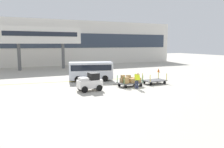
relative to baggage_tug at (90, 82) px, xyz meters
The scene contains 11 objects.
ground_plane 3.70m from the baggage_tug, 19.89° to the right, with size 120.00×120.00×0.00m, color #B2ADA0.
apron_lead_line 5.49m from the baggage_tug, 89.65° to the left, with size 16.35×0.20×0.01m, color yellow.
terminal_building 25.24m from the baggage_tug, 82.16° to the left, with size 48.17×2.51×8.66m.
jet_bridge 19.61m from the baggage_tug, 100.03° to the left, with size 14.54×3.00×6.76m.
baggage_tug is the anchor object (origin of this frame).
baggage_cart_lead 4.18m from the baggage_tug, ahead, with size 3.03×1.52×1.13m.
baggage_cart_middle 7.17m from the baggage_tug, ahead, with size 3.03×1.52×1.10m.
baggage_handler 4.34m from the baggage_tug, 13.43° to the right, with size 0.41×0.45×1.56m.
shuttle_van 5.39m from the baggage_tug, 70.09° to the left, with size 5.12×3.00×2.10m.
safety_cone_near 15.50m from the baggage_tug, 30.62° to the left, with size 0.36×0.36×0.55m, color #EA590F.
safety_cone_far 10.37m from the baggage_tug, 63.65° to the left, with size 0.36×0.36×0.55m, color orange.
Camera 1 is at (-9.54, -16.63, 4.11)m, focal length 34.71 mm.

